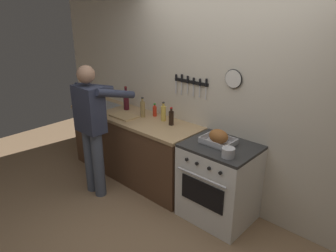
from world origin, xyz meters
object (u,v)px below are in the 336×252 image
at_px(stove, 219,182).
at_px(roasting_pan, 218,138).
at_px(bottle_wine_red, 126,100).
at_px(bottle_vinegar, 143,109).
at_px(saucepan, 228,153).
at_px(cutting_board, 124,116).
at_px(bottle_soy_sauce, 171,118).
at_px(person_cook, 92,123).
at_px(bottle_cooking_oil, 163,113).
at_px(bottle_hot_sauce, 155,111).

bearing_deg(stove, roasting_pan, 166.21).
bearing_deg(bottle_wine_red, stove, -4.04).
bearing_deg(roasting_pan, bottle_vinegar, 177.93).
relative_size(saucepan, cutting_board, 0.36).
height_order(bottle_wine_red, bottle_soy_sauce, bottle_wine_red).
bearing_deg(person_cook, bottle_vinegar, -25.55).
relative_size(stove, bottle_vinegar, 3.34).
bearing_deg(saucepan, cutting_board, 177.35).
bearing_deg(bottle_cooking_oil, stove, -8.01).
distance_m(stove, bottle_hot_sauce, 1.31).
height_order(saucepan, bottle_soy_sauce, bottle_soy_sauce).
bearing_deg(bottle_cooking_oil, bottle_vinegar, -164.86).
bearing_deg(bottle_cooking_oil, roasting_pan, -7.71).
relative_size(saucepan, bottle_cooking_oil, 0.53).
height_order(stove, cutting_board, cutting_board).
height_order(bottle_wine_red, bottle_hot_sauce, bottle_wine_red).
bearing_deg(person_cook, stove, -78.16).
xyz_separation_m(stove, bottle_wine_red, (-1.68, 0.12, 0.59)).
height_order(person_cook, cutting_board, person_cook).
relative_size(saucepan, bottle_hot_sauce, 0.75).
bearing_deg(bottle_cooking_oil, person_cook, -121.70).
height_order(person_cook, bottle_vinegar, person_cook).
distance_m(person_cook, bottle_cooking_oil, 0.90).
bearing_deg(stove, cutting_board, -175.85).
distance_m(stove, bottle_soy_sauce, 0.97).
bearing_deg(roasting_pan, saucepan, -38.30).
relative_size(stove, roasting_pan, 2.56).
height_order(bottle_wine_red, bottle_vinegar, bottle_wine_red).
relative_size(roasting_pan, bottle_soy_sauce, 1.55).
bearing_deg(bottle_vinegar, stove, -2.52).
height_order(stove, bottle_wine_red, bottle_wine_red).
bearing_deg(person_cook, bottle_cooking_oil, -43.21).
relative_size(saucepan, bottle_vinegar, 0.49).
bearing_deg(roasting_pan, cutting_board, -175.23).
bearing_deg(roasting_pan, stove, -13.79).
xyz_separation_m(stove, cutting_board, (-1.47, -0.11, 0.46)).
bearing_deg(bottle_hot_sauce, bottle_soy_sauce, -14.24).
bearing_deg(bottle_cooking_oil, bottle_soy_sauce, -14.30).
bearing_deg(bottle_soy_sauce, person_cook, -131.98).
height_order(cutting_board, bottle_hot_sauce, bottle_hot_sauce).
height_order(roasting_pan, saucepan, roasting_pan).
height_order(stove, saucepan, saucepan).
height_order(stove, roasting_pan, roasting_pan).
distance_m(stove, bottle_vinegar, 1.39).
relative_size(bottle_soy_sauce, bottle_cooking_oil, 0.91).
distance_m(person_cook, bottle_vinegar, 0.70).
height_order(roasting_pan, bottle_wine_red, bottle_wine_red).
relative_size(bottle_wine_red, bottle_cooking_oil, 1.34).
bearing_deg(cutting_board, bottle_vinegar, 40.17).
bearing_deg(cutting_board, bottle_wine_red, 133.52).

